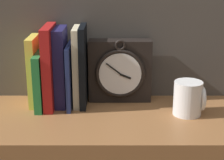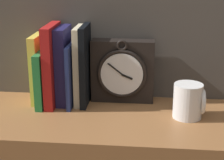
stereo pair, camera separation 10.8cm
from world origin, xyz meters
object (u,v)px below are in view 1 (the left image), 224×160
at_px(book_slot5_cream, 75,67).
at_px(mug, 187,98).
at_px(clock, 118,71).
at_px(book_slot3_navy, 59,67).
at_px(book_slot1_green, 39,80).
at_px(book_slot4_navy, 68,76).
at_px(book_slot2_red, 48,67).
at_px(book_slot0_yellow, 32,71).
at_px(book_slot6_black, 81,66).

height_order(book_slot5_cream, mug, book_slot5_cream).
relative_size(clock, book_slot3_navy, 0.85).
relative_size(book_slot1_green, book_slot3_navy, 0.71).
distance_m(book_slot4_navy, mug, 0.37).
bearing_deg(book_slot4_navy, book_slot5_cream, 33.03).
distance_m(book_slot2_red, book_slot4_navy, 0.07).
bearing_deg(mug, book_slot3_navy, 167.36).
relative_size(book_slot0_yellow, mug, 2.13).
distance_m(book_slot2_red, book_slot6_black, 0.10).
bearing_deg(book_slot6_black, book_slot0_yellow, 178.02).
bearing_deg(book_slot0_yellow, clock, 5.56).
bearing_deg(clock, book_slot2_red, -168.77).
bearing_deg(book_slot3_navy, clock, 8.59).
xyz_separation_m(book_slot0_yellow, mug, (0.48, -0.09, -0.06)).
distance_m(book_slot2_red, book_slot3_navy, 0.04).
bearing_deg(book_slot3_navy, book_slot0_yellow, 178.86).
relative_size(book_slot3_navy, book_slot6_black, 0.97).
distance_m(clock, book_slot2_red, 0.23).
xyz_separation_m(book_slot1_green, mug, (0.46, -0.07, -0.04)).
xyz_separation_m(book_slot1_green, book_slot5_cream, (0.11, 0.02, 0.04)).
relative_size(book_slot5_cream, mug, 2.41).
bearing_deg(mug, book_slot0_yellow, 169.38).
relative_size(book_slot0_yellow, book_slot2_red, 0.86).
xyz_separation_m(book_slot3_navy, book_slot5_cream, (0.05, 0.00, 0.00)).
bearing_deg(book_slot1_green, book_slot3_navy, 15.98).
height_order(book_slot0_yellow, book_slot1_green, book_slot0_yellow).
height_order(clock, mug, clock).
xyz_separation_m(book_slot2_red, book_slot4_navy, (0.06, 0.00, -0.03)).
bearing_deg(book_slot0_yellow, book_slot3_navy, -1.14).
relative_size(book_slot2_red, book_slot6_black, 1.01).
bearing_deg(book_slot2_red, book_slot3_navy, 25.34).
relative_size(book_slot0_yellow, book_slot6_black, 0.87).
height_order(book_slot0_yellow, mug, book_slot0_yellow).
xyz_separation_m(book_slot2_red, book_slot3_navy, (0.03, 0.02, -0.00)).
bearing_deg(book_slot2_red, book_slot4_navy, 2.33).
height_order(clock, book_slot1_green, clock).
relative_size(clock, book_slot5_cream, 0.85).
bearing_deg(book_slot6_black, book_slot2_red, -173.60).
height_order(book_slot4_navy, book_slot6_black, book_slot6_black).
xyz_separation_m(clock, book_slot1_green, (-0.25, -0.05, -0.01)).
bearing_deg(mug, clock, 150.43).
height_order(book_slot3_navy, mug, book_slot3_navy).
xyz_separation_m(book_slot0_yellow, book_slot2_red, (0.05, -0.02, 0.02)).
relative_size(book_slot5_cream, book_slot6_black, 0.98).
relative_size(book_slot0_yellow, book_slot3_navy, 0.89).
bearing_deg(book_slot4_navy, clock, 14.56).
bearing_deg(book_slot0_yellow, book_slot1_green, -39.27).
bearing_deg(clock, book_slot0_yellow, -174.44).
xyz_separation_m(book_slot4_navy, book_slot5_cream, (0.02, 0.01, 0.03)).
distance_m(clock, book_slot5_cream, 0.14).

